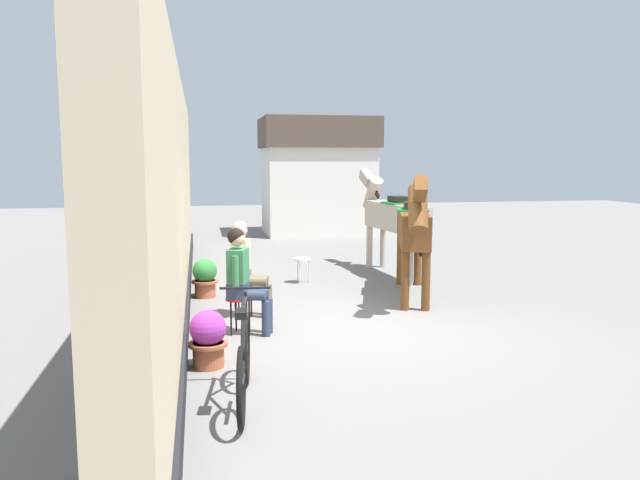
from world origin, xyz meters
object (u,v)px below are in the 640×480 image
object	(u,v)px
flower_planter_near	(208,337)
saddled_horse_near	(413,228)
saddled_horse_far	(393,216)
flower_planter_far	(205,277)
seated_visitor_near	(243,275)
seated_visitor_far	(246,263)
leaning_bicycle	(244,363)
spare_stool_white	(302,261)

from	to	relation	value
flower_planter_near	saddled_horse_near	bearing A→B (deg)	40.47
saddled_horse_far	saddled_horse_near	bearing A→B (deg)	-98.94
flower_planter_far	flower_planter_near	bearing A→B (deg)	-90.12
flower_planter_near	seated_visitor_near	bearing A→B (deg)	69.28
seated_visitor_far	flower_planter_far	bearing A→B (deg)	112.17
flower_planter_far	leaning_bicycle	xyz separation A→B (m)	(0.30, -4.70, 0.06)
flower_planter_far	spare_stool_white	distance (m)	1.98
flower_planter_far	leaning_bicycle	bearing A→B (deg)	-86.33
flower_planter_near	flower_planter_far	xyz separation A→B (m)	(0.01, 3.58, 0.00)
leaning_bicycle	spare_stool_white	size ratio (longest dim) A/B	3.81
saddled_horse_near	flower_planter_near	bearing A→B (deg)	-139.53
flower_planter_far	spare_stool_white	bearing A→B (deg)	26.47
seated_visitor_near	seated_visitor_far	distance (m)	0.92
flower_planter_near	spare_stool_white	world-z (taller)	flower_planter_near
seated_visitor_far	leaning_bicycle	world-z (taller)	seated_visitor_far
saddled_horse_near	flower_planter_far	world-z (taller)	saddled_horse_near
flower_planter_near	spare_stool_white	size ratio (longest dim) A/B	1.39
spare_stool_white	flower_planter_far	bearing A→B (deg)	-153.53
saddled_horse_near	flower_planter_far	distance (m)	3.51
leaning_bicycle	spare_stool_white	xyz separation A→B (m)	(1.47, 5.58, 0.00)
seated_visitor_far	saddled_horse_far	distance (m)	4.16
saddled_horse_near	leaning_bicycle	size ratio (longest dim) A/B	1.66
seated_visitor_far	spare_stool_white	size ratio (longest dim) A/B	3.02
saddled_horse_far	flower_planter_near	xyz separation A→B (m)	(-3.67, -4.93, -0.82)
seated_visitor_near	leaning_bicycle	world-z (taller)	seated_visitor_near
seated_visitor_near	leaning_bicycle	distance (m)	2.42
saddled_horse_near	flower_planter_near	world-z (taller)	saddled_horse_near
seated_visitor_far	spare_stool_white	distance (m)	2.61
seated_visitor_near	leaning_bicycle	bearing A→B (deg)	-94.01
flower_planter_far	leaning_bicycle	world-z (taller)	leaning_bicycle
seated_visitor_near	flower_planter_far	distance (m)	2.41
leaning_bicycle	spare_stool_white	bearing A→B (deg)	75.22
seated_visitor_far	saddled_horse_far	size ratio (longest dim) A/B	0.46
flower_planter_near	flower_planter_far	world-z (taller)	same
seated_visitor_near	spare_stool_white	world-z (taller)	seated_visitor_near
saddled_horse_near	saddled_horse_far	world-z (taller)	same
seated_visitor_near	spare_stool_white	bearing A→B (deg)	67.81
seated_visitor_far	saddled_horse_near	size ratio (longest dim) A/B	0.48
seated_visitor_far	seated_visitor_near	bearing A→B (deg)	-96.33
saddled_horse_far	leaning_bicycle	world-z (taller)	saddled_horse_far
seated_visitor_near	saddled_horse_far	xyz separation A→B (m)	(3.20, 3.67, 0.38)
saddled_horse_near	spare_stool_white	world-z (taller)	saddled_horse_near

